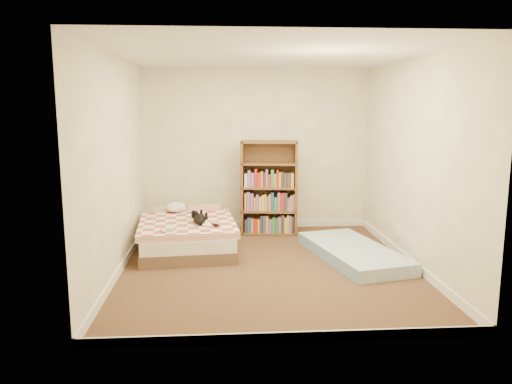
{
  "coord_description": "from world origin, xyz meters",
  "views": [
    {
      "loc": [
        -0.54,
        -5.79,
        1.93
      ],
      "look_at": [
        -0.12,
        0.3,
        0.87
      ],
      "focal_mm": 35.0,
      "sensor_mm": 36.0,
      "label": 1
    }
  ],
  "objects": [
    {
      "name": "bed",
      "position": [
        -1.03,
        0.88,
        0.21
      ],
      "size": [
        1.38,
        1.81,
        0.46
      ],
      "rotation": [
        0.0,
        0.0,
        0.09
      ],
      "color": "brown",
      "rests_on": "room"
    },
    {
      "name": "white_dog",
      "position": [
        -1.21,
        1.32,
        0.48
      ],
      "size": [
        0.3,
        0.32,
        0.14
      ],
      "rotation": [
        0.0,
        0.0,
        0.09
      ],
      "color": "white",
      "rests_on": "bed"
    },
    {
      "name": "floor_mattress",
      "position": [
        1.11,
        0.24,
        0.08
      ],
      "size": [
        1.17,
        1.9,
        0.16
      ],
      "primitive_type": "cube",
      "rotation": [
        0.0,
        0.0,
        0.23
      ],
      "color": "#7498C2",
      "rests_on": "room"
    },
    {
      "name": "black_cat",
      "position": [
        -0.84,
        0.62,
        0.47
      ],
      "size": [
        0.28,
        0.6,
        0.14
      ],
      "rotation": [
        0.0,
        0.0,
        0.35
      ],
      "color": "black",
      "rests_on": "bed"
    },
    {
      "name": "room",
      "position": [
        0.0,
        0.0,
        1.2
      ],
      "size": [
        3.51,
        4.01,
        2.51
      ],
      "color": "#4B2F20",
      "rests_on": "ground"
    },
    {
      "name": "bookshelf",
      "position": [
        0.16,
        1.59,
        0.53
      ],
      "size": [
        0.88,
        0.39,
        1.42
      ],
      "rotation": [
        0.0,
        0.0,
        -0.12
      ],
      "color": "#512E1C",
      "rests_on": "room"
    }
  ]
}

